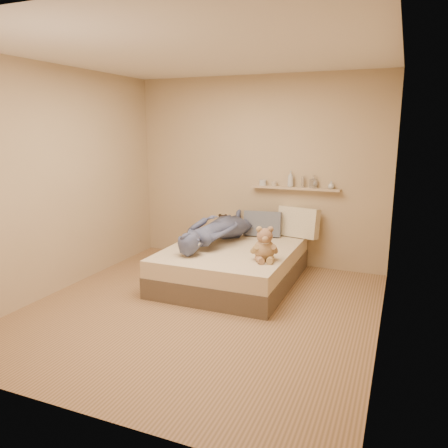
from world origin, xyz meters
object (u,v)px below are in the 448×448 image
at_px(pillow_cream, 298,222).
at_px(game_console, 194,244).
at_px(person, 218,229).
at_px(wall_shelf, 295,188).
at_px(bed, 232,264).
at_px(pillow_grey, 262,224).
at_px(dark_plush, 223,226).
at_px(teddy_bear, 264,246).

bearing_deg(pillow_cream, game_console, -123.35).
xyz_separation_m(person, wall_shelf, (0.79, 0.81, 0.46)).
bearing_deg(pillow_cream, person, -140.06).
distance_m(pillow_cream, person, 1.13).
relative_size(bed, pillow_cream, 3.45).
bearing_deg(pillow_grey, person, -124.63).
relative_size(game_console, dark_plush, 0.61).
xyz_separation_m(game_console, teddy_bear, (0.80, 0.15, 0.02)).
distance_m(teddy_bear, wall_shelf, 1.39).
xyz_separation_m(bed, wall_shelf, (0.55, 0.91, 0.88)).
height_order(dark_plush, person, person).
distance_m(person, wall_shelf, 1.22).
height_order(game_console, wall_shelf, wall_shelf).
relative_size(game_console, wall_shelf, 0.15).
relative_size(teddy_bear, pillow_grey, 0.79).
relative_size(bed, person, 1.20).
bearing_deg(dark_plush, wall_shelf, 20.45).
xyz_separation_m(teddy_bear, dark_plush, (-0.90, 0.96, -0.04)).
xyz_separation_m(game_console, pillow_cream, (0.90, 1.37, 0.06)).
distance_m(pillow_grey, person, 0.72).
height_order(pillow_cream, wall_shelf, wall_shelf).
bearing_deg(wall_shelf, pillow_cream, -44.03).
bearing_deg(dark_plush, teddy_bear, -46.98).
bearing_deg(pillow_cream, dark_plush, -165.27).
xyz_separation_m(pillow_grey, wall_shelf, (0.38, 0.22, 0.48)).
xyz_separation_m(pillow_cream, wall_shelf, (-0.08, 0.08, 0.45)).
relative_size(teddy_bear, wall_shelf, 0.33).
height_order(person, wall_shelf, wall_shelf).
bearing_deg(pillow_cream, pillow_grey, -163.19).
bearing_deg(person, teddy_bear, 155.88).
relative_size(teddy_bear, person, 0.25).
distance_m(game_console, wall_shelf, 1.74).
bearing_deg(bed, pillow_grey, 76.30).
bearing_deg(game_console, pillow_cream, 56.65).
distance_m(dark_plush, person, 0.49).
distance_m(teddy_bear, pillow_cream, 1.23).
bearing_deg(pillow_grey, game_console, -109.62).
xyz_separation_m(game_console, wall_shelf, (0.82, 1.45, 0.51)).
bearing_deg(wall_shelf, pillow_grey, -150.16).
height_order(game_console, dark_plush, dark_plush).
relative_size(dark_plush, pillow_grey, 0.58).
distance_m(game_console, teddy_bear, 0.82).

